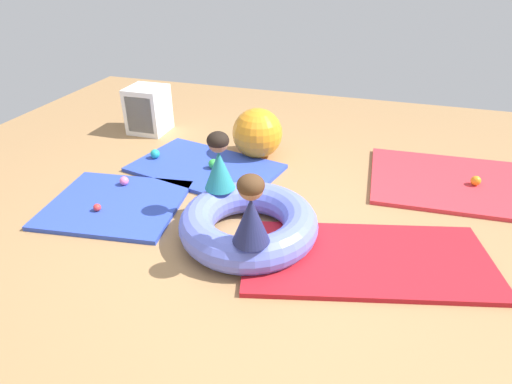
% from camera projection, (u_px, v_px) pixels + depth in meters
% --- Properties ---
extents(ground_plane, '(8.00, 8.00, 0.00)m').
position_uv_depth(ground_plane, '(259.00, 244.00, 3.40)').
color(ground_plane, '#9E7549').
extents(gym_mat_far_left, '(1.56, 1.26, 0.04)m').
position_uv_depth(gym_mat_far_left, '(450.00, 182.00, 4.23)').
color(gym_mat_far_left, red).
rests_on(gym_mat_far_left, ground).
extents(gym_mat_near_left, '(1.63, 1.22, 0.04)m').
position_uv_depth(gym_mat_near_left, '(205.00, 168.00, 4.50)').
color(gym_mat_near_left, '#2D47B7').
rests_on(gym_mat_near_left, ground).
extents(gym_mat_far_right, '(1.98, 1.29, 0.04)m').
position_uv_depth(gym_mat_far_right, '(367.00, 259.00, 3.20)').
color(gym_mat_far_right, '#B21923').
rests_on(gym_mat_far_right, ground).
extents(gym_mat_front, '(1.27, 1.14, 0.04)m').
position_uv_depth(gym_mat_front, '(115.00, 204.00, 3.88)').
color(gym_mat_front, '#2D47B7').
rests_on(gym_mat_front, ground).
extents(inflatable_cushion, '(1.10, 1.10, 0.28)m').
position_uv_depth(inflatable_cushion, '(249.00, 224.00, 3.39)').
color(inflatable_cushion, '#6070E5').
rests_on(inflatable_cushion, ground).
extents(child_in_teal, '(0.31, 0.31, 0.50)m').
position_uv_depth(child_in_teal, '(219.00, 162.00, 3.50)').
color(child_in_teal, teal).
rests_on(child_in_teal, inflatable_cushion).
extents(child_in_navy, '(0.36, 0.36, 0.51)m').
position_uv_depth(child_in_navy, '(251.00, 210.00, 2.84)').
color(child_in_navy, navy).
rests_on(child_in_navy, inflatable_cushion).
extents(play_ball_red, '(0.07, 0.07, 0.07)m').
position_uv_depth(play_ball_red, '(97.00, 207.00, 3.73)').
color(play_ball_red, red).
rests_on(play_ball_red, gym_mat_front).
extents(play_ball_green, '(0.10, 0.10, 0.10)m').
position_uv_depth(play_ball_green, '(213.00, 164.00, 4.43)').
color(play_ball_green, green).
rests_on(play_ball_green, gym_mat_near_left).
extents(play_ball_orange, '(0.09, 0.09, 0.09)m').
position_uv_depth(play_ball_orange, '(476.00, 181.00, 4.12)').
color(play_ball_orange, orange).
rests_on(play_ball_orange, gym_mat_far_left).
extents(play_ball_teal, '(0.10, 0.10, 0.10)m').
position_uv_depth(play_ball_teal, '(155.00, 154.00, 4.64)').
color(play_ball_teal, teal).
rests_on(play_ball_teal, gym_mat_near_left).
extents(play_ball_pink, '(0.09, 0.09, 0.09)m').
position_uv_depth(play_ball_pink, '(124.00, 181.00, 4.13)').
color(play_ball_pink, pink).
rests_on(play_ball_pink, gym_mat_front).
extents(exercise_ball_large, '(0.55, 0.55, 0.55)m').
position_uv_depth(exercise_ball_large, '(257.00, 133.00, 4.67)').
color(exercise_ball_large, orange).
rests_on(exercise_ball_large, ground).
extents(storage_cube, '(0.44, 0.44, 0.56)m').
position_uv_depth(storage_cube, '(147.00, 110.00, 5.30)').
color(storage_cube, white).
rests_on(storage_cube, ground).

